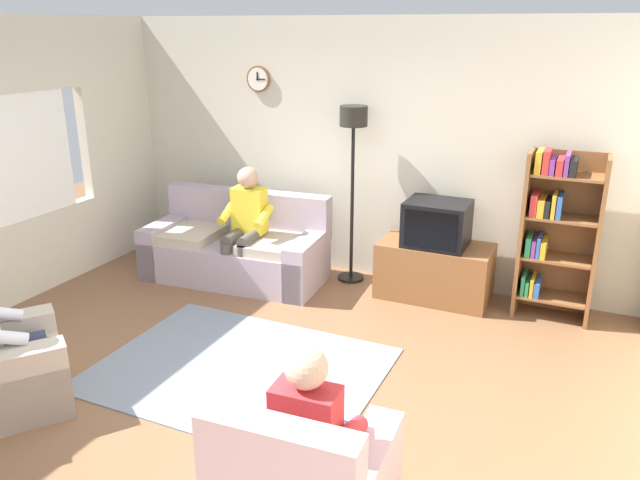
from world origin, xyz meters
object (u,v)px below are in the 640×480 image
object	(u,v)px
tv_stand	(434,271)
person_in_right_armchair	(313,428)
person_on_couch	(245,221)
person_in_left_armchair	(0,329)
couch	(237,250)
bookshelf	(555,228)
floor_lamp	(353,146)
tv	(437,223)

from	to	relation	value
tv_stand	person_in_right_armchair	size ratio (longest dim) A/B	0.98
person_on_couch	person_in_right_armchair	bearing A→B (deg)	-53.14
person_on_couch	person_in_left_armchair	distance (m)	2.67
couch	person_in_right_armchair	xyz separation A→B (m)	(2.25, -2.86, 0.29)
bookshelf	person_in_right_armchair	size ratio (longest dim) A/B	1.41
tv_stand	floor_lamp	world-z (taller)	floor_lamp
couch	bookshelf	size ratio (longest dim) A/B	1.25
bookshelf	couch	bearing A→B (deg)	-172.25
floor_lamp	person_on_couch	world-z (taller)	floor_lamp
floor_lamp	person_in_left_armchair	xyz separation A→B (m)	(-1.35, -3.21, -0.85)
floor_lamp	person_in_right_armchair	size ratio (longest dim) A/B	1.65
bookshelf	person_in_right_armchair	xyz separation A→B (m)	(-0.89, -3.29, -0.25)
floor_lamp	couch	bearing A→B (deg)	-158.30
person_on_couch	person_in_right_armchair	world-z (taller)	person_on_couch
tv	person_on_couch	xyz separation A→B (m)	(-1.89, -0.44, -0.09)
tv_stand	person_on_couch	size ratio (longest dim) A/B	0.89
bookshelf	person_on_couch	size ratio (longest dim) A/B	1.27
tv	person_in_left_armchair	world-z (taller)	person_in_left_armchair
couch	person_in_left_armchair	xyz separation A→B (m)	(-0.20, -2.75, 0.29)
couch	person_on_couch	bearing A→B (deg)	-29.70
person_on_couch	person_in_left_armchair	world-z (taller)	person_on_couch
tv_stand	person_on_couch	bearing A→B (deg)	-166.09
couch	tv	distance (m)	2.16
tv_stand	tv	xyz separation A→B (m)	(0.00, -0.02, 0.50)
bookshelf	floor_lamp	bearing A→B (deg)	179.18
person_on_couch	person_in_right_armchair	size ratio (longest dim) A/B	1.11
floor_lamp	person_on_couch	distance (m)	1.34
tv	person_on_couch	bearing A→B (deg)	-166.79
person_in_right_armchair	tv_stand	bearing A→B (deg)	93.08
bookshelf	floor_lamp	size ratio (longest dim) A/B	0.85
bookshelf	person_on_couch	distance (m)	3.00
couch	tv_stand	size ratio (longest dim) A/B	1.79
tv_stand	tv	distance (m)	0.50
person_in_left_armchair	person_in_right_armchair	bearing A→B (deg)	-2.50
person_on_couch	person_in_left_armchair	size ratio (longest dim) A/B	1.11
couch	tv	bearing A→B (deg)	9.10
tv	person_on_couch	distance (m)	1.94
person_on_couch	person_in_left_armchair	bearing A→B (deg)	-98.50
person_on_couch	tv_stand	bearing A→B (deg)	13.91
tv	couch	bearing A→B (deg)	-170.90
person_in_right_armchair	floor_lamp	bearing A→B (deg)	108.44
couch	floor_lamp	world-z (taller)	floor_lamp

